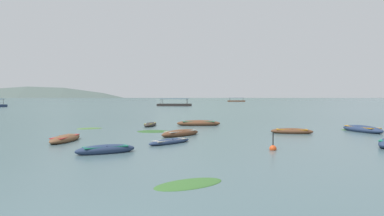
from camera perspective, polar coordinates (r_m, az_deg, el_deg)
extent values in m
plane|color=#476066|center=(1505.99, 1.72, 1.69)|extent=(6000.00, 6000.00, 0.00)
cone|color=#4C5B56|center=(1598.07, -16.41, 7.00)|extent=(1177.80, 1177.80, 299.39)
cone|color=#56665B|center=(1699.22, 3.83, 6.91)|extent=(1355.93, 1355.93, 308.58)
ellipsoid|color=brown|center=(36.41, 1.07, -2.49)|extent=(4.49, 1.62, 0.68)
cube|color=#197A56|center=(36.39, 1.07, -2.17)|extent=(3.23, 1.16, 0.05)
cube|color=brown|center=(36.39, 1.07, -2.09)|extent=(0.12, 0.99, 0.04)
ellipsoid|color=#2D2826|center=(35.83, -6.71, -2.68)|extent=(1.27, 3.35, 0.46)
cube|color=olive|center=(35.82, -6.72, -2.46)|extent=(0.91, 2.41, 0.05)
cube|color=#2D2826|center=(35.82, -6.72, -2.38)|extent=(0.67, 0.14, 0.04)
ellipsoid|color=navy|center=(19.14, -13.70, -6.54)|extent=(3.18, 2.41, 0.56)
cube|color=#197A56|center=(19.12, -13.71, -6.05)|extent=(2.29, 1.74, 0.05)
cube|color=navy|center=(19.11, -13.71, -5.90)|extent=(0.39, 0.59, 0.04)
ellipsoid|color=navy|center=(33.11, 25.65, -3.10)|extent=(2.61, 4.70, 0.67)
cube|color=orange|center=(33.09, 25.65, -2.75)|extent=(1.88, 3.38, 0.05)
cube|color=navy|center=(33.09, 25.65, -2.67)|extent=(0.95, 0.34, 0.04)
ellipsoid|color=brown|center=(26.76, -1.86, -4.10)|extent=(3.28, 3.56, 0.59)
cube|color=#B7B2A3|center=(26.75, -1.86, -3.72)|extent=(2.36, 2.56, 0.05)
cube|color=brown|center=(26.74, -1.86, -3.61)|extent=(0.62, 0.55, 0.04)
ellipsoid|color=navy|center=(22.40, -3.60, -5.42)|extent=(2.84, 3.18, 0.38)
cube|color=#B7B2A3|center=(22.39, -3.60, -5.13)|extent=(2.04, 2.29, 0.05)
cube|color=navy|center=(22.38, -3.60, -5.01)|extent=(0.49, 0.43, 0.04)
ellipsoid|color=brown|center=(24.88, -19.68, -4.69)|extent=(1.33, 3.92, 0.54)
cube|color=#B22D28|center=(24.87, -19.68, -4.31)|extent=(0.96, 2.82, 0.05)
cube|color=brown|center=(24.86, -19.68, -4.20)|extent=(0.78, 0.12, 0.04)
ellipsoid|color=brown|center=(29.60, 15.72, -3.64)|extent=(3.44, 1.64, 0.53)
cube|color=orange|center=(29.59, 15.73, -3.33)|extent=(2.48, 1.18, 0.05)
cube|color=brown|center=(29.58, 15.73, -3.23)|extent=(0.21, 0.74, 0.04)
cylinder|color=#4C4742|center=(117.17, -28.01, 0.84)|extent=(0.10, 0.10, 1.80)
cube|color=#2D2826|center=(114.00, -2.84, 0.46)|extent=(11.02, 4.66, 0.90)
cylinder|color=#4C4742|center=(115.02, -0.71, 1.04)|extent=(0.10, 0.10, 1.80)
cylinder|color=#4C4742|center=(111.96, -0.87, 1.02)|extent=(0.10, 0.10, 1.80)
cylinder|color=#4C4742|center=(116.13, -4.75, 1.04)|extent=(0.10, 0.10, 1.80)
cylinder|color=#4C4742|center=(113.10, -5.01, 1.02)|extent=(0.10, 0.10, 1.80)
cube|color=#334C75|center=(113.97, -2.85, 1.48)|extent=(9.25, 3.91, 0.12)
cube|color=brown|center=(217.36, 7.14, 1.09)|extent=(10.97, 4.86, 0.90)
cylinder|color=#4C4742|center=(218.49, 8.21, 1.38)|extent=(0.10, 0.10, 1.80)
cylinder|color=#4C4742|center=(215.90, 8.19, 1.38)|extent=(0.10, 0.10, 1.80)
cylinder|color=#4C4742|center=(218.87, 6.11, 1.39)|extent=(0.10, 0.10, 1.80)
cylinder|color=#4C4742|center=(216.28, 6.06, 1.39)|extent=(0.10, 0.10, 1.80)
cube|color=#334C75|center=(217.34, 7.14, 1.62)|extent=(9.21, 4.09, 0.12)
sphere|color=#DB4C1E|center=(20.12, 12.86, -6.39)|extent=(0.39, 0.39, 0.39)
cylinder|color=black|center=(20.06, 12.87, -5.08)|extent=(0.06, 0.06, 0.92)
ellipsoid|color=#477033|center=(34.14, -16.12, -3.19)|extent=(2.63, 2.21, 0.14)
ellipsoid|color=#38662D|center=(12.17, -0.49, -12.13)|extent=(2.89, 2.64, 0.14)
ellipsoid|color=#2D5628|center=(34.91, 24.63, -3.18)|extent=(2.99, 1.91, 0.14)
ellipsoid|color=#2D5628|center=(30.26, -6.24, -3.77)|extent=(2.79, 2.40, 0.14)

